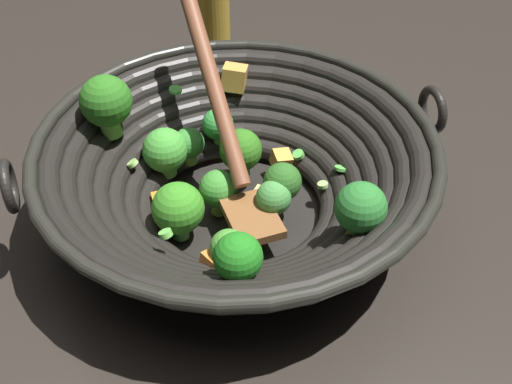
# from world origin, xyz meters

# --- Properties ---
(ground_plane) EXTENTS (4.00, 4.00, 0.00)m
(ground_plane) POSITION_xyz_m (0.00, 0.00, 0.00)
(ground_plane) COLOR #28231E
(wok) EXTENTS (0.42, 0.42, 0.21)m
(wok) POSITION_xyz_m (-0.00, -0.00, 0.07)
(wok) COLOR black
(wok) RESTS_ON ground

